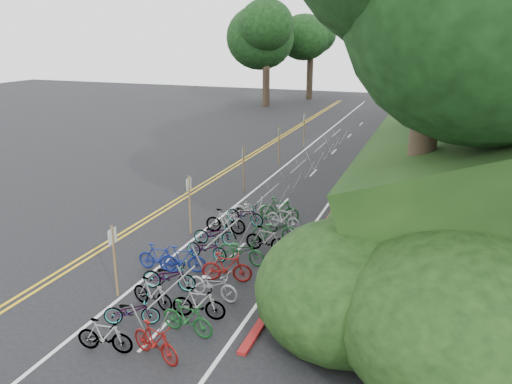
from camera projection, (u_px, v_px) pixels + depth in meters
ground at (105, 284)px, 16.65m from camera, size 120.00×120.00×0.00m
road_markings at (238, 197)px, 25.45m from camera, size 7.47×80.00×0.01m
red_curb at (344, 196)px, 25.46m from camera, size 0.25×28.00×0.10m
embankment at (495, 133)px, 28.57m from camera, size 14.30×48.14×9.11m
bike_rack_front at (174, 296)px, 14.20m from camera, size 1.16×2.67×1.20m
bike_racks_rest at (298, 171)px, 27.00m from camera, size 1.14×23.00×1.17m
signpost_near at (114, 256)px, 15.53m from camera, size 0.08×0.40×2.40m
signposts_rest at (263, 154)px, 28.52m from camera, size 0.08×18.40×2.50m
bike_front at (159, 258)px, 17.49m from camera, size 0.50×1.67×1.00m
bike_valet at (221, 253)px, 17.91m from camera, size 3.09×12.45×1.08m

